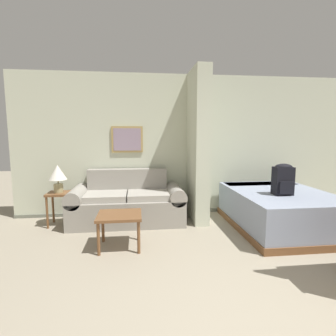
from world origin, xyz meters
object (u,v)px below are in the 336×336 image
at_px(coffee_table, 120,219).
at_px(bed, 279,209).
at_px(couch, 128,203).
at_px(table_lamp, 58,175).
at_px(backpack, 283,179).

height_order(coffee_table, bed, bed).
height_order(couch, coffee_table, couch).
height_order(coffee_table, table_lamp, table_lamp).
distance_m(couch, bed, 2.52).
distance_m(couch, backpack, 2.54).
bearing_deg(coffee_table, bed, 10.63).
relative_size(table_lamp, backpack, 0.97).
bearing_deg(backpack, couch, 161.28).
distance_m(coffee_table, backpack, 2.47).
relative_size(coffee_table, table_lamp, 1.26).
height_order(table_lamp, backpack, backpack).
bearing_deg(table_lamp, couch, 1.85).
distance_m(couch, coffee_table, 1.04).
relative_size(couch, bed, 1.01).
relative_size(coffee_table, backpack, 1.22).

